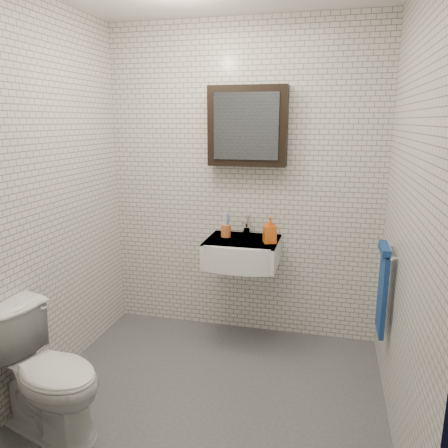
{
  "coord_description": "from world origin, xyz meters",
  "views": [
    {
      "loc": [
        0.69,
        -2.41,
        1.74
      ],
      "look_at": [
        -0.02,
        0.45,
        1.04
      ],
      "focal_mm": 35.0,
      "sensor_mm": 36.0,
      "label": 1
    }
  ],
  "objects": [
    {
      "name": "towel_rail",
      "position": [
        1.04,
        0.35,
        0.72
      ],
      "size": [
        0.09,
        0.3,
        0.58
      ],
      "color": "silver",
      "rests_on": "room_shell"
    },
    {
      "name": "ground",
      "position": [
        0.0,
        0.0,
        0.01
      ],
      "size": [
        2.2,
        2.0,
        0.01
      ],
      "primitive_type": "cube",
      "color": "#46494D",
      "rests_on": "ground"
    },
    {
      "name": "washbasin",
      "position": [
        0.05,
        0.73,
        0.76
      ],
      "size": [
        0.55,
        0.5,
        0.2
      ],
      "color": "white",
      "rests_on": "room_shell"
    },
    {
      "name": "room_shell",
      "position": [
        0.0,
        0.0,
        1.47
      ],
      "size": [
        2.22,
        2.02,
        2.51
      ],
      "color": "silver",
      "rests_on": "ground"
    },
    {
      "name": "toilet",
      "position": [
        -0.8,
        -0.53,
        0.37
      ],
      "size": [
        0.8,
        0.6,
        0.73
      ],
      "primitive_type": "imported",
      "rotation": [
        0.0,
        0.0,
        1.27
      ],
      "color": "white",
      "rests_on": "ground"
    },
    {
      "name": "faucet",
      "position": [
        0.05,
        0.93,
        0.92
      ],
      "size": [
        0.06,
        0.2,
        0.15
      ],
      "color": "silver",
      "rests_on": "washbasin"
    },
    {
      "name": "mirror_cabinet",
      "position": [
        0.05,
        0.93,
        1.7
      ],
      "size": [
        0.6,
        0.15,
        0.6
      ],
      "color": "black",
      "rests_on": "room_shell"
    },
    {
      "name": "soap_bottle",
      "position": [
        0.27,
        0.73,
        0.95
      ],
      "size": [
        0.12,
        0.12,
        0.2
      ],
      "primitive_type": "imported",
      "rotation": [
        0.0,
        0.0,
        0.35
      ],
      "color": "orange",
      "rests_on": "washbasin"
    },
    {
      "name": "toothbrush_cup",
      "position": [
        -0.09,
        0.82,
        0.9
      ],
      "size": [
        0.1,
        0.1,
        0.21
      ],
      "rotation": [
        0.0,
        0.0,
        0.28
      ],
      "color": "#CA6132",
      "rests_on": "washbasin"
    }
  ]
}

